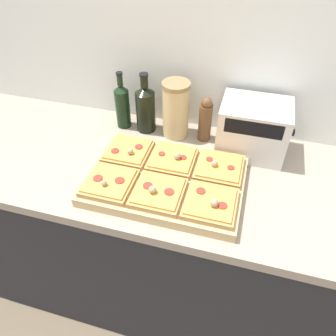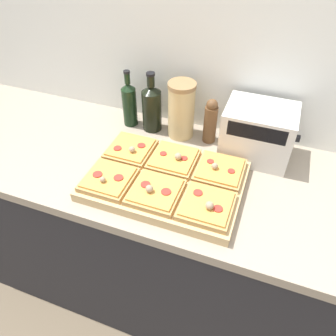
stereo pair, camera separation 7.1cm
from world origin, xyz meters
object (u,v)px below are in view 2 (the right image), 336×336
grain_jar_tall (181,110)px  olive_oil_bottle (129,103)px  pepper_mill (210,121)px  cutting_board (165,181)px  toaster_oven (258,133)px  wine_bottle (152,107)px

grain_jar_tall → olive_oil_bottle: bearing=180.0°
grain_jar_tall → pepper_mill: (0.13, 0.00, -0.03)m
cutting_board → toaster_oven: toaster_oven is taller
wine_bottle → grain_jar_tall: size_ratio=1.08×
wine_bottle → olive_oil_bottle: bearing=-180.0°
cutting_board → grain_jar_tall: bearing=98.6°
cutting_board → olive_oil_bottle: size_ratio=2.16×
cutting_board → pepper_mill: pepper_mill is taller
pepper_mill → toaster_oven: size_ratio=0.69×
toaster_oven → cutting_board: bearing=-133.4°
grain_jar_tall → pepper_mill: 0.13m
olive_oil_bottle → grain_jar_tall: (0.24, 0.00, 0.02)m
grain_jar_tall → pepper_mill: grain_jar_tall is taller
olive_oil_bottle → wine_bottle: (0.11, 0.00, 0.00)m
cutting_board → olive_oil_bottle: olive_oil_bottle is taller
wine_bottle → grain_jar_tall: wine_bottle is taller
cutting_board → olive_oil_bottle: (-0.29, 0.32, 0.09)m
cutting_board → grain_jar_tall: size_ratio=2.26×
cutting_board → toaster_oven: bearing=46.6°
toaster_oven → wine_bottle: bearing=176.3°
cutting_board → olive_oil_bottle: 0.44m
olive_oil_bottle → wine_bottle: wine_bottle is taller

